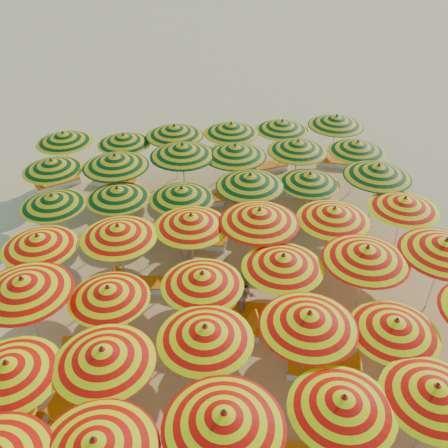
{
  "coord_description": "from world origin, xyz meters",
  "views": [
    {
      "loc": [
        -1.83,
        -11.52,
        10.2
      ],
      "look_at": [
        0.0,
        0.5,
        1.6
      ],
      "focal_mm": 40.0,
      "sensor_mm": 36.0,
      "label": 1
    }
  ],
  "objects": [
    {
      "name": "ground",
      "position": [
        0.0,
        0.0,
        0.0
      ],
      "size": [
        120.0,
        120.0,
        0.0
      ],
      "primitive_type": "plane",
      "color": "#E0B563",
      "rests_on": "ground"
    },
    {
      "name": "umbrella_1",
      "position": [
        -3.31,
        -6.44,
        2.1
      ],
      "size": [
        2.76,
        2.76,
        2.38
      ],
      "color": "silver",
      "rests_on": "ground"
    },
    {
      "name": "umbrella_2",
      "position": [
        -1.04,
        -6.3,
        2.16
      ],
      "size": [
        2.55,
        2.55,
        2.45
      ],
      "color": "silver",
      "rests_on": "ground"
    },
    {
      "name": "umbrella_3",
      "position": [
        1.27,
        -6.18,
        1.97
      ],
      "size": [
        2.22,
        2.22,
        2.24
      ],
      "color": "silver",
      "rests_on": "ground"
    },
    {
      "name": "umbrella_4",
      "position": [
        3.13,
        -6.2,
        1.96
      ],
      "size": [
        2.24,
        2.24,
        2.23
      ],
      "color": "silver",
      "rests_on": "ground"
    },
    {
      "name": "umbrella_6",
      "position": [
        -5.17,
        -4.41,
        1.99
      ],
      "size": [
        2.23,
        2.23,
        2.26
      ],
      "color": "silver",
      "rests_on": "ground"
    },
    {
      "name": "umbrella_7",
      "position": [
        -3.27,
        -4.4,
        2.04
      ],
      "size": [
        2.7,
        2.7,
        2.32
      ],
      "color": "silver",
      "rests_on": "ground"
    },
    {
      "name": "umbrella_8",
      "position": [
        -1.11,
        -4.07,
        2.02
      ],
      "size": [
        2.85,
        2.85,
        2.29
      ],
      "color": "silver",
      "rests_on": "ground"
    },
    {
      "name": "umbrella_9",
      "position": [
        1.2,
        -4.11,
        2.1
      ],
      "size": [
        2.74,
        2.74,
        2.38
      ],
      "color": "silver",
      "rests_on": "ground"
    },
    {
      "name": "umbrella_10",
      "position": [
        3.12,
        -4.42,
        1.91
      ],
      "size": [
        2.25,
        2.25,
        2.17
      ],
      "color": "silver",
      "rests_on": "ground"
    },
    {
      "name": "umbrella_12",
      "position": [
        -5.23,
        -2.07,
        2.17
      ],
      "size": [
        2.97,
        2.97,
        2.46
      ],
      "color": "silver",
      "rests_on": "ground"
    },
    {
      "name": "umbrella_13",
      "position": [
        -3.26,
        -2.3,
        1.87
      ],
      "size": [
        2.48,
        2.48,
        2.12
      ],
      "color": "silver",
      "rests_on": "ground"
    },
    {
      "name": "umbrella_14",
      "position": [
        -0.96,
        -2.25,
        1.96
      ],
      "size": [
        2.59,
        2.59,
        2.22
      ],
      "color": "silver",
      "rests_on": "ground"
    },
    {
      "name": "umbrella_15",
      "position": [
        1.17,
        -1.95,
        2.01
      ],
      "size": [
        2.61,
        2.61,
        2.29
      ],
      "color": "silver",
      "rests_on": "ground"
    },
    {
      "name": "umbrella_16",
      "position": [
        3.33,
        -2.12,
        2.14
      ],
      "size": [
        2.83,
        2.83,
        2.43
      ],
      "color": "silver",
      "rests_on": "ground"
    },
    {
      "name": "umbrella_17",
      "position": [
        5.45,
        -2.2,
        2.18
      ],
      "size": [
        2.42,
        2.42,
        2.48
      ],
      "color": "silver",
      "rests_on": "ground"
    },
    {
      "name": "umbrella_18",
      "position": [
        -5.23,
        -0.01,
        1.94
      ],
      "size": [
        2.66,
        2.66,
        2.2
      ],
      "color": "silver",
      "rests_on": "ground"
    },
    {
      "name": "umbrella_19",
      "position": [
        -3.06,
        -0.02,
        2.04
      ],
      "size": [
        2.73,
        2.73,
        2.31
      ],
      "color": "silver",
      "rests_on": "ground"
    },
    {
      "name": "umbrella_20",
      "position": [
        -1.0,
        0.19,
        2.04
      ],
      "size": [
        2.48,
        2.48,
        2.32
      ],
      "color": "silver",
      "rests_on": "ground"
    },
    {
      "name": "umbrella_21",
      "position": [
        0.94,
        -0.06,
        2.18
      ],
      "size": [
        2.89,
        2.89,
        2.48
      ],
      "color": "silver",
      "rests_on": "ground"
    },
    {
      "name": "umbrella_22",
      "position": [
        3.15,
        -0.11,
        2.05
      ],
      "size": [
        2.74,
        2.74,
        2.33
      ],
      "color": "silver",
      "rests_on": "ground"
    },
    {
      "name": "umbrella_23",
      "position": [
        5.47,
        0.18,
        2.0
      ],
      "size": [
        2.71,
        2.71,
        2.28
      ],
      "color": "silver",
      "rests_on": "ground"
    },
    {
      "name": "umbrella_24",
      "position": [
        -5.13,
        2.17,
        1.88
      ],
      "size": [
        2.21,
        2.21,
        2.14
      ],
      "color": "silver",
      "rests_on": "ground"
    },
    {
      "name": "umbrella_25",
      "position": [
        -3.14,
        2.28,
        1.89
      ],
      "size": [
        2.6,
        2.6,
        2.15
      ],
      "color": "silver",
      "rests_on": "ground"
    },
    {
      "name": "umbrella_26",
      "position": [
        -1.14,
        1.91,
        1.93
      ],
      "size": [
        2.51,
        2.51,
        2.2
      ],
      "color": "silver",
      "rests_on": "ground"
    },
    {
      "name": "umbrella_27",
      "position": [
        1.1,
        2.12,
        2.09
      ],
      "size": [
        2.43,
        2.43,
        2.37
      ],
      "color": "silver",
      "rests_on": "ground"
    },
    {
      "name": "umbrella_28",
      "position": [
        3.15,
        2.26,
        1.89
      ],
      "size": [
        2.05,
        2.05,
        2.14
      ],
      "color": "silver",
      "rests_on": "ground"
    },
    {
      "name": "umbrella_29",
      "position": [
        5.4,
        2.03,
        2.11
      ],
      "size": [
        2.89,
        2.89,
        2.4
      ],
      "color": "silver",
      "rests_on": "ground"
    },
    {
      "name": "umbrella_30",
      "position": [
        -5.41,
        4.41,
        1.94
      ],
      "size": [
        2.2,
        2.2,
        2.21
      ],
      "color": "silver",
      "rests_on": "ground"
    },
    {
      "name": "umbrella_31",
      "position": [
        -3.23,
        4.04,
        2.13
      ],
      "size": [
        2.68,
        2.68,
        2.42
      ],
      "color": "silver",
      "rests_on": "ground"
    },
    {
      "name": "umbrella_32",
      "position": [
        -0.89,
        4.36,
        2.19
      ],
      "size": [
        3.02,
        3.02,
        2.49
      ],
      "color": "silver",
      "rests_on": "ground"
    },
    {
      "name": "umbrella_33",
      "position": [
        0.95,
        4.17,
        2.12
      ],
      "size": [
        2.76,
        2.76,
        2.41
      ],
      "color": "silver",
      "rests_on": "ground"
    },
    {
      "name": "umbrella_34",
      "position": [
        3.29,
        4.31,
        2.06
      ],
      "size": [
        2.92,
        2.92,
        2.34
      ],
      "color": "silver",
      "rests_on": "ground"
    },
    {
      "name": "umbrella_35",
      "position": [
        5.48,
        4.07,
        1.99
      ],
      "size": [
        2.31,
        2.31,
        2.26
      ],
      "color": "silver",
      "rests_on": "ground"
    },
    {
      "name": "umbrella_36",
      "position": [
        -5.23,
        6.49,
        1.98
      ],
      "size": [
        2.33,
        2.33,
        2.26
      ],
      "color": "silver",
      "rests_on": "ground"
    },
    {
      "name": "umbrella_37",
      "position": [
        -3.0,
        6.19,
        1.9
      ],
      "size": [
        2.17,
        2.17,
        2.16
      ],
      "color": "silver",
      "rests_on": "ground"
    },
    {
      "name": "umbrella_38",
      "position": [
        -1.05,
        6.25,
        2.09
      ],
      "size": [
        2.86,
        2.86,
        2.37
      ],
      "color": "silver",
      "rests_on": "ground"
    },
    {
      "name": "umbrella_39",
      "position": [
        1.16,
        6.25,
        2.03
      ],
      "size": [
        2.74,
        2.74,
        2.31
      ],
      "color": "silver",
      "rests_on": "ground"
    },
    {
      "name": "umbrella_40",
      "position": [
        3.23,
        6.35,
        1.97
      ],
      "size": [
        2.49,
        2.49,
        2.24
      ],
      "color": "silver",
      "rests_on": "ground"
    },
    {
      "name": "umbrella_41",
      "position": [
        5.41,
        6.21,
        2.09
      ],
      "size": [
        2.85,
        2.85,
        2.37
      ],
      "color": "silver",
      "rests_on": "ground"
    },
    {
      "name": "lounger_3",
      "position": [
        -5.67,
        -4.32,
        0.15
      ],
      "size": [
        1.83,
        1.04,
        0.69
      ],
      "rotation": [
        0.0,
        0.0,
        -0.29
      ],
      "color": "white",
      "rests_on": "ground"
    },
    {
      "name": "lounger_4",
      "position": [
        -3.87,
        -4.61,
        0.15
      ],
      "size": [
        1.82,
        1.22,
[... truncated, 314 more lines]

